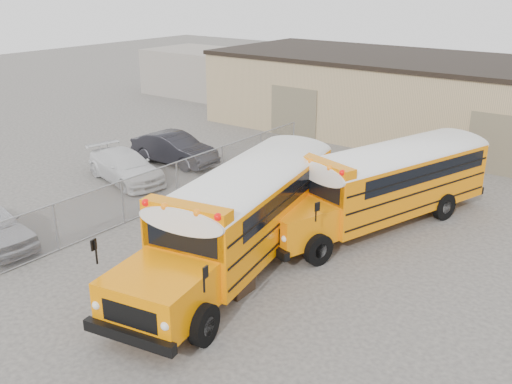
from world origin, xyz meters
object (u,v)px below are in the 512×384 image
Objects in this scene: school_bus_left at (314,155)px; tarp_bundle at (233,267)px; car_dark at (174,149)px; school_bus_right at (484,151)px; car_white at (125,167)px.

school_bus_left reaches higher than tarp_bundle.
tarp_bundle is at bearing -128.97° from car_dark.
school_bus_right is 2.27× the size of car_dark.
school_bus_left is 9.02m from car_white.
tarp_bundle is at bearing -103.25° from school_bus_right.
school_bus_left is at bearing -89.63° from car_dark.
car_white is (-10.51, 4.81, -0.09)m from tarp_bundle.
car_dark is at bearing -178.32° from school_bus_left.
car_white is 3.39m from car_dark.
school_bus_right is at bearing -69.24° from car_dark.
car_dark is (-0.12, 3.38, 0.08)m from car_white.
car_dark is at bearing 142.35° from tarp_bundle.
school_bus_right is 14.24m from tarp_bundle.
tarp_bundle reaches higher than car_white.
school_bus_right is at bearing 76.75° from tarp_bundle.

